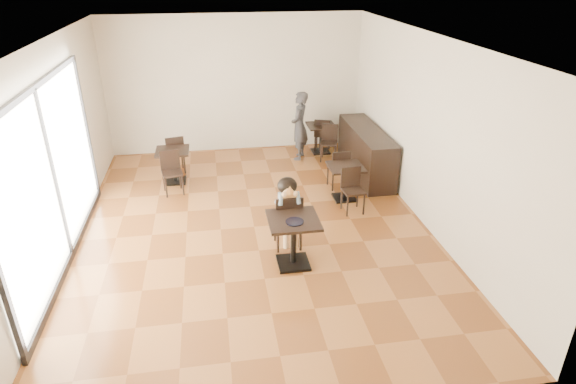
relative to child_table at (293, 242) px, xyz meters
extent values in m
cube|color=#93582A|center=(-0.48, 1.25, -0.40)|extent=(6.00, 8.00, 0.01)
cube|color=white|center=(-0.48, 1.25, 2.80)|extent=(6.00, 8.00, 0.01)
cube|color=beige|center=(-0.48, 5.25, 1.20)|extent=(6.00, 0.01, 3.20)
cube|color=beige|center=(-0.48, -2.75, 1.20)|extent=(6.00, 0.01, 3.20)
cube|color=beige|center=(-3.48, 1.25, 1.20)|extent=(0.01, 8.00, 3.20)
cube|color=beige|center=(2.52, 1.25, 1.20)|extent=(0.01, 8.00, 3.20)
cube|color=white|center=(-3.45, 0.75, 1.00)|extent=(0.04, 4.50, 2.60)
cylinder|color=black|center=(0.00, -0.10, 0.41)|extent=(0.27, 0.27, 0.02)
imported|color=#38373C|center=(0.90, 4.36, 0.40)|extent=(0.55, 0.67, 1.59)
cube|color=black|center=(2.17, 3.25, 0.10)|extent=(0.60, 2.40, 1.00)
camera|label=1|loc=(-1.09, -6.13, 3.84)|focal=30.00mm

